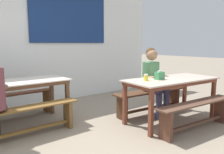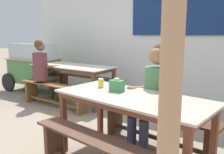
% 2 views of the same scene
% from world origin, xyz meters
% --- Properties ---
extents(ground_plane, '(40.00, 40.00, 0.00)m').
position_xyz_m(ground_plane, '(0.00, 0.00, 0.00)').
color(ground_plane, gray).
extents(backdrop_wall, '(6.66, 0.23, 3.05)m').
position_xyz_m(backdrop_wall, '(0.03, 2.52, 1.60)').
color(backdrop_wall, white).
rests_on(backdrop_wall, ground_plane).
extents(dining_table_far, '(1.85, 0.77, 0.77)m').
position_xyz_m(dining_table_far, '(-0.94, 1.25, 0.69)').
color(dining_table_far, beige).
rests_on(dining_table_far, ground_plane).
extents(dining_table_near, '(1.77, 0.91, 0.77)m').
position_xyz_m(dining_table_near, '(1.36, -0.15, 0.69)').
color(dining_table_near, beige).
rests_on(dining_table_near, ground_plane).
extents(bench_far_back, '(1.86, 0.27, 0.46)m').
position_xyz_m(bench_far_back, '(-0.94, 1.78, 0.30)').
color(bench_far_back, brown).
rests_on(bench_far_back, ground_plane).
extents(bench_far_front, '(1.69, 0.27, 0.46)m').
position_xyz_m(bench_far_front, '(-0.93, 0.72, 0.30)').
color(bench_far_front, brown).
rests_on(bench_far_front, ground_plane).
extents(bench_near_back, '(1.62, 0.46, 0.46)m').
position_xyz_m(bench_near_back, '(1.40, 0.38, 0.32)').
color(bench_near_back, '#4B2E1C').
rests_on(bench_near_back, ground_plane).
extents(food_cart, '(1.58, 0.90, 1.18)m').
position_xyz_m(food_cart, '(-2.41, 1.37, 0.67)').
color(food_cart, '#4F8B4C').
rests_on(food_cart, ground_plane).
extents(person_left_back_turned, '(0.41, 0.56, 1.31)m').
position_xyz_m(person_left_back_turned, '(-1.29, 0.79, 0.73)').
color(person_left_back_turned, '#413B2C').
rests_on(person_left_back_turned, ground_plane).
extents(person_right_near_table, '(0.48, 0.60, 1.30)m').
position_xyz_m(person_right_near_table, '(1.40, 0.31, 0.74)').
color(person_right_near_table, '#343453').
rests_on(person_right_near_table, ground_plane).
extents(tissue_box, '(0.15, 0.10, 0.15)m').
position_xyz_m(tissue_box, '(1.11, -0.08, 0.83)').
color(tissue_box, '#3E8A54').
rests_on(tissue_box, dining_table_near).
extents(condiment_jar, '(0.07, 0.07, 0.11)m').
position_xyz_m(condiment_jar, '(0.84, -0.03, 0.82)').
color(condiment_jar, yellow).
rests_on(condiment_jar, dining_table_near).
extents(wooden_support_post, '(0.11, 0.11, 2.42)m').
position_xyz_m(wooden_support_post, '(2.20, -1.18, 1.21)').
color(wooden_support_post, tan).
rests_on(wooden_support_post, ground_plane).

